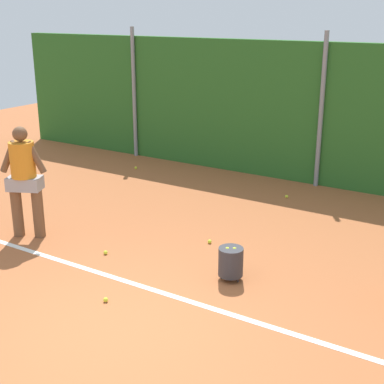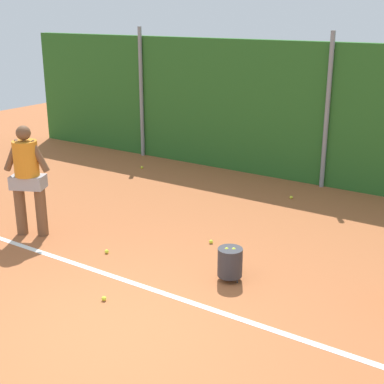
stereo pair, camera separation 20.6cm
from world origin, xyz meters
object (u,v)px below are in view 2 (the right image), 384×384
Objects in this scene: tennis_ball_1 at (291,197)px; tennis_ball_4 at (104,299)px; player_foreground_near at (27,175)px; tennis_ball_3 at (211,242)px; tennis_ball_5 at (142,167)px; ball_hopper at (230,262)px; tennis_ball_0 at (107,251)px.

tennis_ball_1 and tennis_ball_4 have the same top height.
player_foreground_near is 29.16× the size of tennis_ball_3.
player_foreground_near reaches higher than tennis_ball_5.
ball_hopper is 7.78× the size of tennis_ball_3.
player_foreground_near is at bearing -154.01° from tennis_ball_3.
tennis_ball_0 is (-2.11, -0.29, -0.26)m from ball_hopper.
tennis_ball_3 is 1.00× the size of tennis_ball_5.
tennis_ball_4 is (-0.38, -5.30, 0.00)m from tennis_ball_1.
ball_hopper is at bearing -46.75° from tennis_ball_3.
tennis_ball_5 is at bearing 178.95° from tennis_ball_1.
player_foreground_near is 29.16× the size of tennis_ball_0.
tennis_ball_5 is (-4.00, 0.07, 0.00)m from tennis_ball_1.
tennis_ball_0 is 4.97m from tennis_ball_5.
tennis_ball_3 is 2.43m from tennis_ball_4.
tennis_ball_5 is at bearing 140.37° from ball_hopper.
tennis_ball_3 is at bearing 46.58° from tennis_ball_0.
tennis_ball_4 is at bearing -94.77° from tennis_ball_3.
player_foreground_near is 3.83m from ball_hopper.
tennis_ball_1 and tennis_ball_5 have the same top height.
tennis_ball_1 is at bearing 71.61° from tennis_ball_0.
player_foreground_near reaches higher than tennis_ball_3.
tennis_ball_3 is at bearing 133.25° from ball_hopper.
player_foreground_near is 3.00m from tennis_ball_4.
player_foreground_near reaches higher than tennis_ball_0.
tennis_ball_1 is 4.00m from tennis_ball_5.
tennis_ball_1 is 1.00× the size of tennis_ball_3.
tennis_ball_3 is 4.83m from tennis_ball_5.
tennis_ball_0 is at bearing -172.20° from ball_hopper.
tennis_ball_5 is at bearing 123.96° from tennis_ball_4.
tennis_ball_0 is 1.00× the size of tennis_ball_1.
tennis_ball_1 is (2.99, 4.25, -1.05)m from player_foreground_near.
tennis_ball_4 is at bearing -94.13° from tennis_ball_1.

